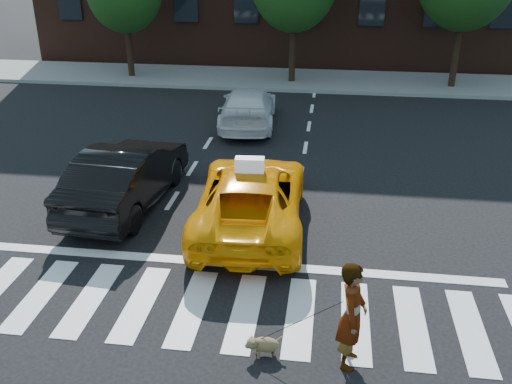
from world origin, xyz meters
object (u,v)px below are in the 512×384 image
black_sedan (126,175)px  woman (352,315)px  taxi (251,197)px  white_suv (248,107)px  dog (263,345)px

black_sedan → woman: 7.55m
black_sedan → woman: size_ratio=2.59×
taxi → white_suv: 7.57m
dog → taxi: bearing=79.9°
woman → white_suv: bearing=23.9°
white_suv → dog: 12.16m
dog → black_sedan: bearing=107.6°
black_sedan → dog: size_ratio=7.74×
taxi → dog: (0.84, -4.51, -0.51)m
taxi → white_suv: size_ratio=1.15×
black_sedan → dog: 6.64m
dog → woman: bearing=-20.0°
black_sedan → white_suv: (2.07, 6.79, -0.13)m
taxi → black_sedan: bearing=-15.0°
white_suv → dog: bearing=95.4°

